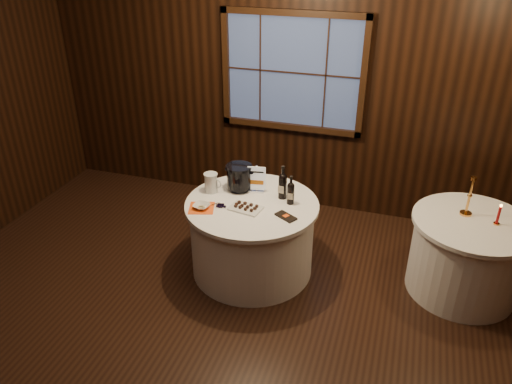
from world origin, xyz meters
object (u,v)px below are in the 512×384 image
(chocolate_box, at_px, (286,217))
(red_candle, at_px, (498,216))
(sign_stand, at_px, (257,183))
(port_bottle_left, at_px, (283,184))
(glass_pitcher, at_px, (211,183))
(brass_candlestick, at_px, (468,201))
(chocolate_plate, at_px, (246,207))
(cracker_bowl, at_px, (201,206))
(grape_bunch, at_px, (221,205))
(port_bottle_right, at_px, (291,192))
(ice_bucket, at_px, (239,177))
(side_table, at_px, (466,256))
(main_table, at_px, (252,237))

(chocolate_box, xyz_separation_m, red_candle, (1.80, 0.46, 0.07))
(sign_stand, height_order, port_bottle_left, port_bottle_left)
(chocolate_box, height_order, red_candle, red_candle)
(glass_pitcher, xyz_separation_m, brass_candlestick, (2.38, 0.30, 0.04))
(chocolate_plate, bearing_deg, cracker_bowl, -164.33)
(port_bottle_left, relative_size, grape_bunch, 2.23)
(port_bottle_right, relative_size, grape_bunch, 1.90)
(grape_bunch, bearing_deg, chocolate_plate, 8.07)
(ice_bucket, height_order, brass_candlestick, brass_candlestick)
(port_bottle_left, bearing_deg, cracker_bowl, -139.05)
(chocolate_plate, bearing_deg, side_table, 11.90)
(brass_candlestick, bearing_deg, port_bottle_left, -172.82)
(main_table, height_order, cracker_bowl, cracker_bowl)
(side_table, height_order, chocolate_plate, chocolate_plate)
(cracker_bowl, relative_size, red_candle, 0.74)
(sign_stand, xyz_separation_m, brass_candlestick, (1.95, 0.17, 0.04))
(chocolate_box, xyz_separation_m, brass_candlestick, (1.55, 0.55, 0.13))
(port_bottle_left, relative_size, cracker_bowl, 2.26)
(glass_pitcher, relative_size, brass_candlestick, 0.52)
(port_bottle_right, bearing_deg, sign_stand, 156.18)
(port_bottle_right, relative_size, cracker_bowl, 1.93)
(chocolate_plate, relative_size, glass_pitcher, 1.64)
(grape_bunch, distance_m, cracker_bowl, 0.18)
(port_bottle_left, relative_size, chocolate_plate, 1.05)
(cracker_bowl, distance_m, red_candle, 2.65)
(port_bottle_right, relative_size, glass_pitcher, 1.46)
(chocolate_plate, bearing_deg, red_candle, 10.99)
(chocolate_box, height_order, cracker_bowl, cracker_bowl)
(ice_bucket, height_order, chocolate_box, ice_bucket)
(chocolate_box, bearing_deg, port_bottle_left, 140.97)
(port_bottle_left, xyz_separation_m, cracker_bowl, (-0.67, -0.43, -0.12))
(main_table, relative_size, red_candle, 6.31)
(main_table, bearing_deg, brass_candlestick, 11.72)
(main_table, relative_size, side_table, 1.19)
(chocolate_box, bearing_deg, cracker_bowl, -143.24)
(main_table, relative_size, chocolate_box, 6.39)
(port_bottle_left, distance_m, chocolate_box, 0.39)
(side_table, bearing_deg, glass_pitcher, -175.24)
(chocolate_box, xyz_separation_m, cracker_bowl, (-0.79, -0.08, 0.01))
(chocolate_box, distance_m, brass_candlestick, 1.65)
(glass_pitcher, relative_size, red_candle, 0.97)
(main_table, distance_m, chocolate_plate, 0.42)
(glass_pitcher, bearing_deg, chocolate_plate, -20.50)
(grape_bunch, xyz_separation_m, glass_pitcher, (-0.20, 0.25, 0.08))
(sign_stand, xyz_separation_m, chocolate_plate, (0.01, -0.36, -0.08))
(port_bottle_left, height_order, grape_bunch, port_bottle_left)
(main_table, height_order, chocolate_plate, chocolate_plate)
(ice_bucket, relative_size, brass_candlestick, 0.69)
(ice_bucket, distance_m, chocolate_box, 0.70)
(sign_stand, relative_size, port_bottle_right, 0.99)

